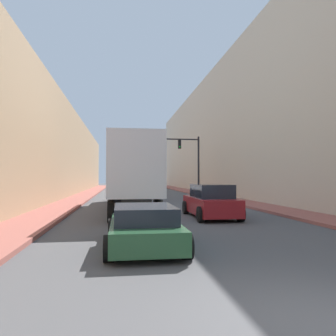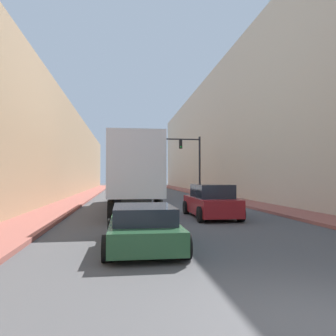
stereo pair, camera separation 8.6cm
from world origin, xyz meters
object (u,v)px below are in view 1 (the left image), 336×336
sedan_car (144,227)px  traffic_signal_gantry (185,155)px  suv_car (210,202)px  semi_truck (131,173)px

sedan_car → traffic_signal_gantry: (5.80, 23.31, 3.66)m
suv_car → traffic_signal_gantry: (2.05, 16.92, 3.47)m
semi_truck → sedan_car: (0.02, -11.24, -1.68)m
suv_car → sedan_car: bearing=-120.4°
semi_truck → suv_car: semi_truck is taller
semi_truck → sedan_car: semi_truck is taller
semi_truck → traffic_signal_gantry: (5.82, 12.07, 1.98)m
semi_truck → traffic_signal_gantry: size_ratio=2.41×
sedan_car → semi_truck: bearing=90.1°
traffic_signal_gantry → sedan_car: bearing=-104.0°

